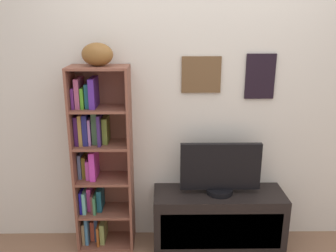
{
  "coord_description": "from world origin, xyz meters",
  "views": [
    {
      "loc": [
        -0.25,
        -1.7,
        1.86
      ],
      "look_at": [
        -0.21,
        0.85,
        1.09
      ],
      "focal_mm": 37.71,
      "sensor_mm": 36.0,
      "label": 1
    }
  ],
  "objects_px": {
    "football": "(97,54)",
    "television": "(220,170)",
    "bookshelf": "(98,160)",
    "tv_stand": "(218,219)"
  },
  "relations": [
    {
      "from": "football",
      "to": "television",
      "type": "height_order",
      "value": "football"
    },
    {
      "from": "bookshelf",
      "to": "football",
      "type": "distance_m",
      "value": 0.85
    },
    {
      "from": "television",
      "to": "tv_stand",
      "type": "bearing_deg",
      "value": -90.0
    },
    {
      "from": "football",
      "to": "tv_stand",
      "type": "height_order",
      "value": "football"
    },
    {
      "from": "bookshelf",
      "to": "football",
      "type": "xyz_separation_m",
      "value": [
        0.05,
        -0.03,
        0.85
      ]
    },
    {
      "from": "television",
      "to": "football",
      "type": "bearing_deg",
      "value": 177.11
    },
    {
      "from": "bookshelf",
      "to": "football",
      "type": "relative_size",
      "value": 6.29
    },
    {
      "from": "football",
      "to": "tv_stand",
      "type": "relative_size",
      "value": 0.23
    },
    {
      "from": "bookshelf",
      "to": "tv_stand",
      "type": "xyz_separation_m",
      "value": [
        0.99,
        -0.08,
        -0.51
      ]
    },
    {
      "from": "football",
      "to": "television",
      "type": "distance_m",
      "value": 1.31
    }
  ]
}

